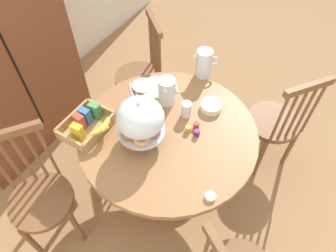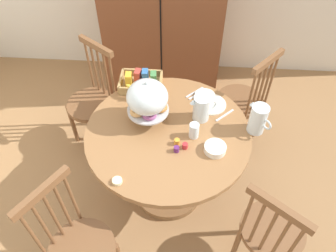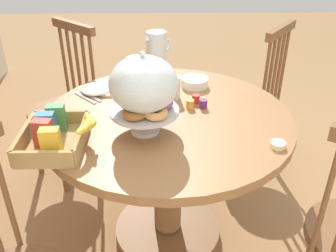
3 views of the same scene
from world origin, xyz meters
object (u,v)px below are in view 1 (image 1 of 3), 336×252
dining_table (168,152)px  windsor_chair_far_side (41,198)px  butter_dish (210,196)px  windsor_chair_by_cabinet (275,124)px  windsor_chair_facing_door (141,77)px  china_plate_small (143,85)px  milk_pitcher (167,92)px  orange_juice_pitcher (204,64)px  drinking_glass (186,110)px  pastry_stand_with_dome (140,119)px  cereal_bowl (211,106)px  cereal_basket (88,124)px

dining_table → windsor_chair_far_side: (-0.68, 0.53, -0.06)m
windsor_chair_far_side → butter_dish: (0.41, -0.95, 0.30)m
windsor_chair_by_cabinet → windsor_chair_far_side: bearing=141.6°
windsor_chair_facing_door → china_plate_small: 0.53m
milk_pitcher → windsor_chair_facing_door: bearing=52.6°
orange_juice_pitcher → butter_dish: size_ratio=3.47×
china_plate_small → drinking_glass: (-0.08, -0.38, 0.04)m
windsor_chair_facing_door → pastry_stand_with_dome: bearing=-144.0°
cereal_bowl → drinking_glass: (-0.14, 0.11, 0.03)m
pastry_stand_with_dome → cereal_basket: (-0.09, 0.34, -0.15)m
pastry_stand_with_dome → cereal_basket: 0.38m
dining_table → windsor_chair_facing_door: windsor_chair_facing_door is taller
windsor_chair_by_cabinet → drinking_glass: bearing=134.6°
windsor_chair_far_side → milk_pitcher: (0.89, -0.39, 0.37)m
windsor_chair_far_side → china_plate_small: windsor_chair_far_side is taller
cereal_basket → orange_juice_pitcher: bearing=-25.1°
cereal_basket → drinking_glass: size_ratio=2.87×
butter_dish → orange_juice_pitcher: bearing=29.0°
dining_table → cereal_basket: (-0.24, 0.43, 0.28)m
windsor_chair_by_cabinet → windsor_chair_facing_door: size_ratio=1.00×
cereal_bowl → windsor_chair_by_cabinet: bearing=-47.3°
windsor_chair_by_cabinet → cereal_bowl: 0.62m
orange_juice_pitcher → butter_dish: (-0.85, -0.47, -0.08)m
cereal_basket → cereal_bowl: 0.79m
windsor_chair_facing_door → cereal_bowl: 0.88m
butter_dish → windsor_chair_far_side: bearing=113.2°
cereal_basket → cereal_bowl: cereal_basket is taller
cereal_basket → china_plate_small: cereal_basket is taller
windsor_chair_facing_door → china_plate_small: bearing=-141.5°
windsor_chair_by_cabinet → cereal_basket: windsor_chair_by_cabinet is taller
orange_juice_pitcher → windsor_chair_by_cabinet: bearing=-81.5°
cereal_bowl → butter_dish: 0.64m
windsor_chair_facing_door → drinking_glass: (-0.42, -0.66, 0.34)m
milk_pitcher → china_plate_small: size_ratio=1.27×
china_plate_small → cereal_bowl: (0.06, -0.50, 0.01)m
pastry_stand_with_dome → china_plate_small: size_ratio=2.29×
windsor_chair_by_cabinet → china_plate_small: windsor_chair_by_cabinet is taller
windsor_chair_by_cabinet → butter_dish: size_ratio=16.25×
orange_juice_pitcher → drinking_glass: (-0.41, -0.08, -0.04)m
pastry_stand_with_dome → orange_juice_pitcher: bearing=-3.4°
dining_table → cereal_bowl: 0.42m
dining_table → milk_pitcher: size_ratio=5.85×
windsor_chair_by_cabinet → windsor_chair_facing_door: 1.16m
windsor_chair_by_cabinet → china_plate_small: (-0.42, 0.89, 0.30)m
orange_juice_pitcher → drinking_glass: orange_juice_pitcher is taller
windsor_chair_far_side → china_plate_small: (0.92, -0.18, 0.30)m
milk_pitcher → windsor_chair_far_side: bearing=156.4°
orange_juice_pitcher → windsor_chair_facing_door: bearing=89.3°
milk_pitcher → pastry_stand_with_dome: bearing=-173.0°
pastry_stand_with_dome → butter_dish: pastry_stand_with_dome is taller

